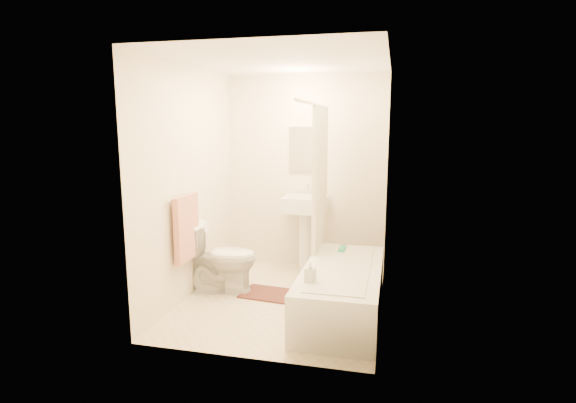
% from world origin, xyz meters
% --- Properties ---
extents(floor, '(2.40, 2.40, 0.00)m').
position_xyz_m(floor, '(0.00, 0.00, 0.00)').
color(floor, beige).
rests_on(floor, ground).
extents(ceiling, '(2.40, 2.40, 0.00)m').
position_xyz_m(ceiling, '(0.00, 0.00, 2.40)').
color(ceiling, white).
rests_on(ceiling, ground).
extents(wall_back, '(2.00, 0.02, 2.40)m').
position_xyz_m(wall_back, '(0.00, 1.20, 1.20)').
color(wall_back, beige).
rests_on(wall_back, ground).
extents(wall_left, '(0.02, 2.40, 2.40)m').
position_xyz_m(wall_left, '(-1.00, 0.00, 1.20)').
color(wall_left, beige).
rests_on(wall_left, ground).
extents(wall_right, '(0.02, 2.40, 2.40)m').
position_xyz_m(wall_right, '(1.00, 0.00, 1.20)').
color(wall_right, beige).
rests_on(wall_right, ground).
extents(mirror, '(0.40, 0.03, 0.55)m').
position_xyz_m(mirror, '(0.00, 1.18, 1.50)').
color(mirror, white).
rests_on(mirror, wall_back).
extents(curtain_rod, '(0.03, 1.70, 0.03)m').
position_xyz_m(curtain_rod, '(0.30, 0.10, 2.00)').
color(curtain_rod, silver).
rests_on(curtain_rod, wall_back).
extents(shower_curtain, '(0.04, 0.80, 1.55)m').
position_xyz_m(shower_curtain, '(0.30, 0.50, 1.22)').
color(shower_curtain, silver).
rests_on(shower_curtain, curtain_rod).
extents(towel_bar, '(0.02, 0.60, 0.02)m').
position_xyz_m(towel_bar, '(-0.96, -0.25, 1.10)').
color(towel_bar, silver).
rests_on(towel_bar, wall_left).
extents(towel, '(0.06, 0.45, 0.66)m').
position_xyz_m(towel, '(-0.93, -0.25, 0.78)').
color(towel, '#CC7266').
rests_on(towel, towel_bar).
extents(toilet_paper, '(0.11, 0.12, 0.12)m').
position_xyz_m(toilet_paper, '(-0.93, 0.12, 0.70)').
color(toilet_paper, white).
rests_on(toilet_paper, wall_left).
extents(toilet, '(0.83, 0.55, 0.75)m').
position_xyz_m(toilet, '(-0.71, 0.10, 0.38)').
color(toilet, white).
rests_on(toilet, floor).
extents(sink, '(0.52, 0.42, 1.03)m').
position_xyz_m(sink, '(0.05, 0.98, 0.51)').
color(sink, white).
rests_on(sink, floor).
extents(bathtub, '(0.72, 1.65, 0.46)m').
position_xyz_m(bathtub, '(0.64, -0.20, 0.23)').
color(bathtub, white).
rests_on(bathtub, floor).
extents(bath_mat, '(0.58, 0.46, 0.02)m').
position_xyz_m(bath_mat, '(-0.19, 0.11, 0.01)').
color(bath_mat, '#49241B').
rests_on(bath_mat, floor).
extents(soap_bottle, '(0.10, 0.10, 0.18)m').
position_xyz_m(soap_bottle, '(0.41, -0.66, 0.55)').
color(soap_bottle, silver).
rests_on(soap_bottle, bathtub).
extents(scrub_brush, '(0.06, 0.20, 0.04)m').
position_xyz_m(scrub_brush, '(0.57, 0.37, 0.48)').
color(scrub_brush, '#29A76B').
rests_on(scrub_brush, bathtub).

